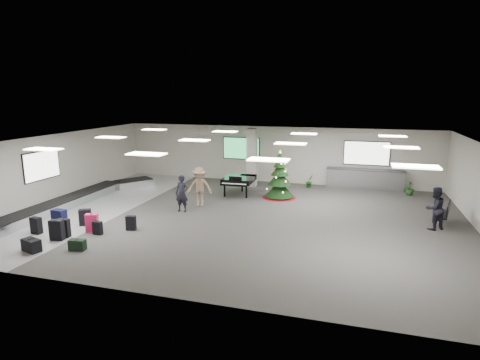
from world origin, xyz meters
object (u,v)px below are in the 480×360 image
(grand_piano, at_px, (239,180))
(service_counter, at_px, (365,179))
(baggage_carousel, at_px, (80,199))
(bench, at_px, (445,212))
(potted_plant_right, at_px, (410,188))
(traveler_a, at_px, (182,194))
(traveler_bench, at_px, (435,208))
(christmas_tree, at_px, (280,181))
(pink_suitcase, at_px, (92,223))
(traveler_b, at_px, (200,187))
(potted_plant_left, at_px, (309,181))

(grand_piano, bearing_deg, service_counter, 25.18)
(baggage_carousel, relative_size, grand_piano, 5.18)
(bench, relative_size, potted_plant_right, 1.99)
(baggage_carousel, height_order, grand_piano, grand_piano)
(bench, bearing_deg, traveler_a, -157.88)
(baggage_carousel, bearing_deg, traveler_bench, 2.33)
(bench, bearing_deg, christmas_tree, 177.62)
(grand_piano, xyz_separation_m, traveler_a, (-1.50, -3.56, 0.05))
(traveler_a, relative_size, potted_plant_right, 2.19)
(service_counter, distance_m, potted_plant_right, 2.30)
(christmas_tree, relative_size, traveler_a, 1.48)
(baggage_carousel, bearing_deg, pink_suitcase, -46.71)
(christmas_tree, distance_m, grand_piano, 2.11)
(pink_suitcase, relative_size, christmas_tree, 0.30)
(traveler_a, height_order, traveler_b, traveler_b)
(christmas_tree, xyz_separation_m, traveler_b, (-3.23, -2.44, 0.08))
(traveler_a, xyz_separation_m, traveler_bench, (10.09, 0.51, 0.02))
(bench, distance_m, traveler_b, 10.23)
(grand_piano, bearing_deg, potted_plant_right, 14.39)
(potted_plant_left, bearing_deg, baggage_carousel, -148.23)
(bench, distance_m, potted_plant_left, 7.49)
(traveler_a, bearing_deg, traveler_bench, 3.11)
(grand_piano, height_order, bench, grand_piano)
(service_counter, bearing_deg, pink_suitcase, -134.50)
(bench, bearing_deg, potted_plant_right, 114.51)
(traveler_bench, bearing_deg, pink_suitcase, -16.64)
(pink_suitcase, bearing_deg, baggage_carousel, 114.35)
(bench, relative_size, traveler_b, 0.82)
(traveler_b, xyz_separation_m, potted_plant_left, (4.40, 4.97, -0.52))
(baggage_carousel, height_order, traveler_b, traveler_b)
(bench, relative_size, traveler_a, 0.91)
(potted_plant_right, bearing_deg, bench, -80.39)
(pink_suitcase, distance_m, potted_plant_right, 15.11)
(baggage_carousel, bearing_deg, traveler_a, 1.30)
(service_counter, distance_m, potted_plant_left, 2.95)
(pink_suitcase, distance_m, traveler_bench, 12.82)
(traveler_b, bearing_deg, grand_piano, 59.41)
(baggage_carousel, distance_m, grand_piano, 7.64)
(bench, bearing_deg, potted_plant_left, 155.97)
(pink_suitcase, bearing_deg, traveler_a, 38.68)
(grand_piano, distance_m, potted_plant_left, 4.14)
(bench, bearing_deg, pink_suitcase, -144.86)
(christmas_tree, bearing_deg, grand_piano, 178.98)
(service_counter, height_order, potted_plant_right, service_counter)
(traveler_a, bearing_deg, potted_plant_right, 31.13)
(christmas_tree, relative_size, bench, 1.64)
(baggage_carousel, distance_m, bench, 15.85)
(pink_suitcase, bearing_deg, service_counter, 26.57)
(baggage_carousel, height_order, traveler_a, traveler_a)
(pink_suitcase, relative_size, potted_plant_left, 0.95)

